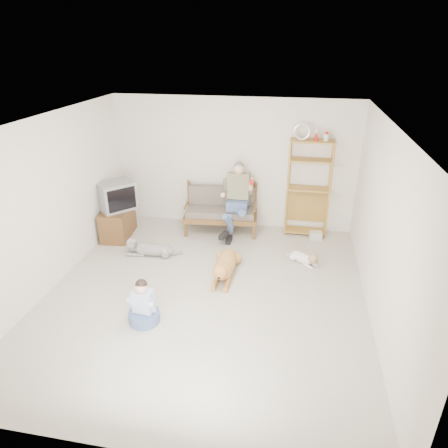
% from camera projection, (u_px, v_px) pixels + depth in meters
% --- Properties ---
extents(floor, '(5.50, 5.50, 0.00)m').
position_uv_depth(floor, '(205.00, 294.00, 6.38)').
color(floor, beige).
rests_on(floor, ground).
extents(ceiling, '(5.50, 5.50, 0.00)m').
position_uv_depth(ceiling, '(201.00, 124.00, 5.24)').
color(ceiling, white).
rests_on(ceiling, ground).
extents(wall_back, '(5.00, 0.00, 5.00)m').
position_uv_depth(wall_back, '(234.00, 164.00, 8.26)').
color(wall_back, silver).
rests_on(wall_back, ground).
extents(wall_front, '(5.00, 0.00, 5.00)m').
position_uv_depth(wall_front, '(130.00, 348.00, 3.36)').
color(wall_front, silver).
rests_on(wall_front, ground).
extents(wall_left, '(0.00, 5.50, 5.50)m').
position_uv_depth(wall_left, '(48.00, 205.00, 6.22)').
color(wall_left, silver).
rests_on(wall_left, ground).
extents(wall_right, '(0.00, 5.50, 5.50)m').
position_uv_depth(wall_right, '(383.00, 231.00, 5.40)').
color(wall_right, silver).
rests_on(wall_right, ground).
extents(loveseat, '(1.56, 0.84, 0.95)m').
position_uv_depth(loveseat, '(221.00, 209.00, 8.31)').
color(loveseat, brown).
rests_on(loveseat, ground).
extents(man, '(0.58, 0.82, 1.33)m').
position_uv_depth(man, '(235.00, 205.00, 7.96)').
color(man, slate).
rests_on(man, loveseat).
extents(etagere, '(0.87, 0.38, 2.27)m').
position_uv_depth(etagere, '(308.00, 188.00, 7.97)').
color(etagere, '#A27533').
rests_on(etagere, ground).
extents(book_stack, '(0.26, 0.21, 0.15)m').
position_uv_depth(book_stack, '(316.00, 235.00, 8.12)').
color(book_stack, white).
rests_on(book_stack, ground).
extents(tv_stand, '(0.59, 0.95, 0.60)m').
position_uv_depth(tv_stand, '(118.00, 222.00, 8.15)').
color(tv_stand, brown).
rests_on(tv_stand, ground).
extents(crt_tv, '(0.84, 0.85, 0.56)m').
position_uv_depth(crt_tv, '(116.00, 196.00, 7.92)').
color(crt_tv, gray).
rests_on(crt_tv, tv_stand).
extents(wall_outlet, '(0.12, 0.02, 0.08)m').
position_uv_depth(wall_outlet, '(178.00, 207.00, 8.89)').
color(wall_outlet, silver).
rests_on(wall_outlet, ground).
extents(golden_retriever, '(0.35, 1.41, 0.43)m').
position_uv_depth(golden_retriever, '(225.00, 266.00, 6.83)').
color(golden_retriever, '#C48D44').
rests_on(golden_retriever, ground).
extents(shaggy_dog, '(1.12, 0.35, 0.33)m').
position_uv_depth(shaggy_dog, '(149.00, 249.00, 7.48)').
color(shaggy_dog, silver).
rests_on(shaggy_dog, ground).
extents(terrier, '(0.60, 0.51, 0.27)m').
position_uv_depth(terrier, '(305.00, 258.00, 7.20)').
color(terrier, white).
rests_on(terrier, ground).
extents(child, '(0.45, 0.45, 0.70)m').
position_uv_depth(child, '(143.00, 307.00, 5.67)').
color(child, slate).
rests_on(child, ground).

